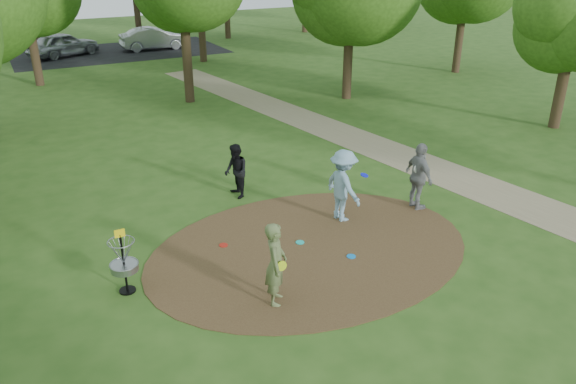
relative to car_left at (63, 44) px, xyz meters
name	(u,v)px	position (x,y,z in m)	size (l,w,h in m)	color
ground	(310,249)	(1.62, -29.99, -0.80)	(100.00, 100.00, 0.00)	#2D5119
dirt_clearing	(310,249)	(1.62, -29.99, -0.79)	(8.40, 8.40, 0.02)	#47301C
footpath	(450,176)	(8.12, -27.99, -0.79)	(2.00, 40.00, 0.01)	#8C7A5B
parking_lot	(119,52)	(3.62, 0.01, -0.79)	(14.00, 8.00, 0.01)	black
player_observer_with_disc	(276,264)	(-0.15, -31.58, 0.14)	(0.74, 0.82, 1.88)	#5E6C3E
player_throwing_with_disc	(343,186)	(3.22, -28.96, 0.22)	(1.28, 1.36, 2.03)	#7DA4BB
player_walking_with_disc	(236,171)	(1.25, -26.19, 0.03)	(0.66, 0.83, 1.65)	black
player_waiting_with_disc	(419,177)	(5.51, -29.37, 0.19)	(0.58, 1.19, 1.97)	gray
disc_ground_cyan	(300,242)	(1.53, -29.61, -0.77)	(0.22, 0.22, 0.02)	#18C1B5
disc_ground_blue	(351,256)	(2.30, -30.81, -0.77)	(0.22, 0.22, 0.02)	#0D80E5
disc_ground_red	(223,245)	(-0.25, -28.82, -0.77)	(0.22, 0.22, 0.02)	red
car_left	(63,44)	(0.00, 0.00, 0.00)	(1.88, 4.67, 1.59)	#9FA0A6
car_right	(154,39)	(6.05, -0.29, -0.03)	(1.63, 4.68, 1.54)	#989A9F
disc_golf_basket	(123,257)	(-2.88, -29.69, 0.08)	(0.63, 0.63, 1.54)	black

